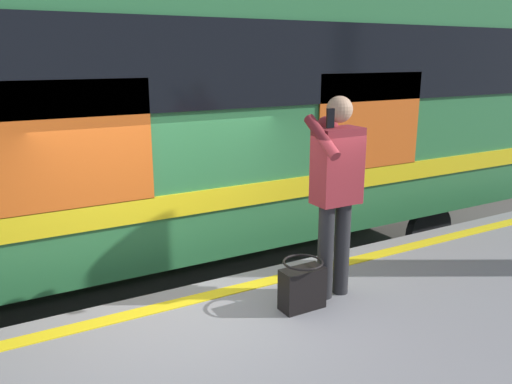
# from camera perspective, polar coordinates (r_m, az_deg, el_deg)

# --- Properties ---
(ground_plane) EXTENTS (24.25, 24.25, 0.00)m
(ground_plane) POSITION_cam_1_polar(r_m,az_deg,el_deg) (5.53, -6.39, -19.99)
(ground_plane) COLOR #4C4742
(safety_line) EXTENTS (13.56, 0.16, 0.01)m
(safety_line) POSITION_cam_1_polar(r_m,az_deg,el_deg) (4.75, -5.29, -11.28)
(safety_line) COLOR yellow
(safety_line) RESTS_ON platform
(track_rail_near) EXTENTS (17.99, 0.08, 0.16)m
(track_rail_near) POSITION_cam_1_polar(r_m,az_deg,el_deg) (6.59, -11.28, -13.23)
(track_rail_near) COLOR slate
(track_rail_near) RESTS_ON ground
(track_rail_far) EXTENTS (17.99, 0.08, 0.16)m
(track_rail_far) POSITION_cam_1_polar(r_m,az_deg,el_deg) (7.84, -14.70, -8.72)
(track_rail_far) COLOR slate
(track_rail_far) RESTS_ON ground
(train_carriage) EXTENTS (10.26, 2.88, 4.14)m
(train_carriage) POSITION_cam_1_polar(r_m,az_deg,el_deg) (6.82, -7.33, 10.18)
(train_carriage) COLOR #2D723F
(train_carriage) RESTS_ON ground
(passenger) EXTENTS (0.57, 0.55, 1.77)m
(passenger) POSITION_cam_1_polar(r_m,az_deg,el_deg) (4.47, 8.79, 1.12)
(passenger) COLOR #262628
(passenger) RESTS_ON platform
(handbag) EXTENTS (0.38, 0.34, 0.43)m
(handbag) POSITION_cam_1_polar(r_m,az_deg,el_deg) (4.46, 5.10, -10.27)
(handbag) COLOR black
(handbag) RESTS_ON platform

